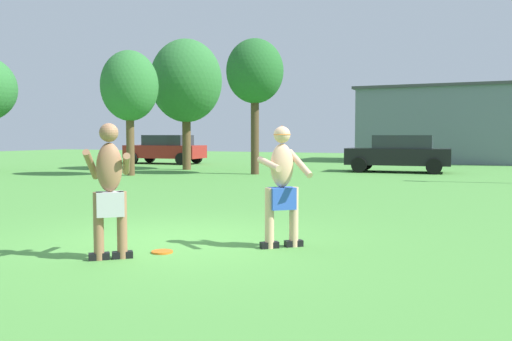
{
  "coord_description": "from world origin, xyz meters",
  "views": [
    {
      "loc": [
        4.54,
        -7.0,
        1.6
      ],
      "look_at": [
        0.8,
        1.26,
        1.01
      ],
      "focal_mm": 38.86,
      "sensor_mm": 36.0,
      "label": 1
    }
  ],
  "objects_px": {
    "player_with_cap": "(282,181)",
    "car_red_far_end": "(166,149)",
    "frisbee": "(162,252)",
    "tree_behind_players": "(130,87)",
    "car_black_near_post": "(399,153)",
    "player_in_gray": "(110,188)",
    "tree_right_field": "(255,73)",
    "tree_left_field": "(186,81)"
  },
  "relations": [
    {
      "from": "tree_right_field",
      "to": "player_with_cap",
      "type": "bearing_deg",
      "value": -64.03
    },
    {
      "from": "player_with_cap",
      "to": "car_red_far_end",
      "type": "relative_size",
      "value": 0.39
    },
    {
      "from": "player_in_gray",
      "to": "tree_right_field",
      "type": "xyz_separation_m",
      "value": [
        -4.66,
        14.73,
        3.16
      ]
    },
    {
      "from": "player_in_gray",
      "to": "frisbee",
      "type": "xyz_separation_m",
      "value": [
        0.39,
        0.59,
        -0.91
      ]
    },
    {
      "from": "car_black_near_post",
      "to": "car_red_far_end",
      "type": "distance_m",
      "value": 13.11
    },
    {
      "from": "car_red_far_end",
      "to": "tree_right_field",
      "type": "relative_size",
      "value": 0.81
    },
    {
      "from": "frisbee",
      "to": "tree_behind_players",
      "type": "distance_m",
      "value": 15.16
    },
    {
      "from": "tree_right_field",
      "to": "player_in_gray",
      "type": "bearing_deg",
      "value": -72.43
    },
    {
      "from": "tree_behind_players",
      "to": "player_with_cap",
      "type": "bearing_deg",
      "value": -44.85
    },
    {
      "from": "car_red_far_end",
      "to": "frisbee",
      "type": "bearing_deg",
      "value": -56.51
    },
    {
      "from": "car_red_far_end",
      "to": "tree_behind_players",
      "type": "bearing_deg",
      "value": -65.23
    },
    {
      "from": "frisbee",
      "to": "player_with_cap",
      "type": "bearing_deg",
      "value": 36.41
    },
    {
      "from": "player_with_cap",
      "to": "player_in_gray",
      "type": "height_order",
      "value": "player_in_gray"
    },
    {
      "from": "player_with_cap",
      "to": "frisbee",
      "type": "relative_size",
      "value": 5.98
    },
    {
      "from": "player_with_cap",
      "to": "tree_right_field",
      "type": "height_order",
      "value": "tree_right_field"
    },
    {
      "from": "player_with_cap",
      "to": "frisbee",
      "type": "height_order",
      "value": "player_with_cap"
    },
    {
      "from": "frisbee",
      "to": "tree_right_field",
      "type": "bearing_deg",
      "value": 109.66
    },
    {
      "from": "player_with_cap",
      "to": "car_red_far_end",
      "type": "bearing_deg",
      "value": 127.59
    },
    {
      "from": "frisbee",
      "to": "tree_left_field",
      "type": "distance_m",
      "value": 18.49
    },
    {
      "from": "player_with_cap",
      "to": "car_black_near_post",
      "type": "height_order",
      "value": "player_with_cap"
    },
    {
      "from": "frisbee",
      "to": "car_red_far_end",
      "type": "xyz_separation_m",
      "value": [
        -12.93,
        19.55,
        0.81
      ]
    },
    {
      "from": "player_with_cap",
      "to": "tree_behind_players",
      "type": "relative_size",
      "value": 0.35
    },
    {
      "from": "car_black_near_post",
      "to": "player_with_cap",
      "type": "bearing_deg",
      "value": -85.6
    },
    {
      "from": "car_red_far_end",
      "to": "car_black_near_post",
      "type": "bearing_deg",
      "value": -7.76
    },
    {
      "from": "frisbee",
      "to": "car_black_near_post",
      "type": "bearing_deg",
      "value": 89.81
    },
    {
      "from": "car_black_near_post",
      "to": "tree_left_field",
      "type": "relative_size",
      "value": 0.75
    },
    {
      "from": "player_in_gray",
      "to": "frisbee",
      "type": "bearing_deg",
      "value": 56.56
    },
    {
      "from": "frisbee",
      "to": "car_red_far_end",
      "type": "distance_m",
      "value": 23.46
    },
    {
      "from": "car_red_far_end",
      "to": "tree_left_field",
      "type": "distance_m",
      "value": 6.37
    },
    {
      "from": "player_in_gray",
      "to": "car_black_near_post",
      "type": "bearing_deg",
      "value": 88.61
    },
    {
      "from": "tree_right_field",
      "to": "tree_behind_players",
      "type": "distance_m",
      "value": 4.97
    },
    {
      "from": "frisbee",
      "to": "car_black_near_post",
      "type": "height_order",
      "value": "car_black_near_post"
    },
    {
      "from": "frisbee",
      "to": "tree_behind_players",
      "type": "height_order",
      "value": "tree_behind_players"
    },
    {
      "from": "frisbee",
      "to": "tree_right_field",
      "type": "relative_size",
      "value": 0.05
    },
    {
      "from": "tree_behind_players",
      "to": "frisbee",
      "type": "bearing_deg",
      "value": -51.3
    },
    {
      "from": "frisbee",
      "to": "car_red_far_end",
      "type": "relative_size",
      "value": 0.07
    },
    {
      "from": "car_black_near_post",
      "to": "tree_right_field",
      "type": "xyz_separation_m",
      "value": [
        -5.11,
        -3.64,
        3.26
      ]
    },
    {
      "from": "player_with_cap",
      "to": "car_red_far_end",
      "type": "height_order",
      "value": "player_with_cap"
    },
    {
      "from": "player_with_cap",
      "to": "car_black_near_post",
      "type": "relative_size",
      "value": 0.39
    },
    {
      "from": "tree_left_field",
      "to": "tree_behind_players",
      "type": "xyz_separation_m",
      "value": [
        -0.09,
        -4.05,
        -0.56
      ]
    },
    {
      "from": "player_with_cap",
      "to": "car_red_far_end",
      "type": "xyz_separation_m",
      "value": [
        -14.28,
        18.55,
        -0.13
      ]
    },
    {
      "from": "player_with_cap",
      "to": "tree_behind_players",
      "type": "height_order",
      "value": "tree_behind_players"
    }
  ]
}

